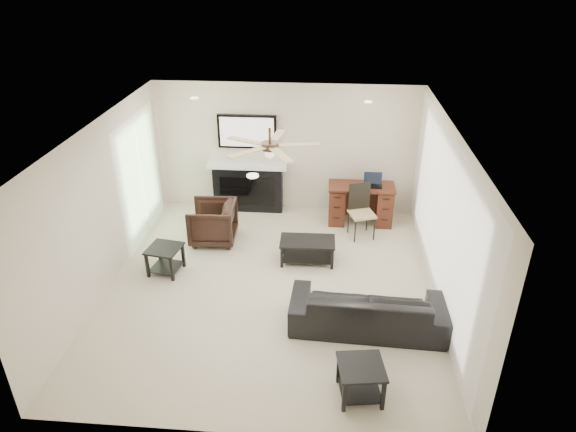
% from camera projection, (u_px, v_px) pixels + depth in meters
% --- Properties ---
extents(room_shell, '(5.50, 5.54, 2.52)m').
position_uv_depth(room_shell, '(284.00, 185.00, 7.23)').
color(room_shell, beige).
rests_on(room_shell, ground).
extents(sofa, '(2.14, 0.92, 0.61)m').
position_uv_depth(sofa, '(368.00, 308.00, 6.96)').
color(sofa, black).
rests_on(sofa, ground).
extents(armchair, '(0.83, 0.81, 0.73)m').
position_uv_depth(armchair, '(213.00, 222.00, 9.02)').
color(armchair, black).
rests_on(armchair, ground).
extents(coffee_table, '(0.91, 0.51, 0.40)m').
position_uv_depth(coffee_table, '(307.00, 251.00, 8.49)').
color(coffee_table, black).
rests_on(coffee_table, ground).
extents(end_table_near, '(0.59, 0.59, 0.45)m').
position_uv_depth(end_table_near, '(360.00, 381.00, 5.91)').
color(end_table_near, black).
rests_on(end_table_near, ground).
extents(end_table_left, '(0.58, 0.58, 0.45)m').
position_uv_depth(end_table_left, '(165.00, 260.00, 8.20)').
color(end_table_left, black).
rests_on(end_table_left, ground).
extents(fireplace_unit, '(1.52, 0.34, 1.91)m').
position_uv_depth(fireplace_unit, '(247.00, 165.00, 9.84)').
color(fireplace_unit, black).
rests_on(fireplace_unit, ground).
extents(desk, '(1.22, 0.56, 0.76)m').
position_uv_depth(desk, '(360.00, 204.00, 9.64)').
color(desk, '#3D170F').
rests_on(desk, ground).
extents(desk_chair, '(0.54, 0.55, 0.97)m').
position_uv_depth(desk_chair, '(362.00, 212.00, 9.10)').
color(desk_chair, black).
rests_on(desk_chair, ground).
extents(laptop, '(0.33, 0.24, 0.23)m').
position_uv_depth(laptop, '(373.00, 181.00, 9.38)').
color(laptop, black).
rests_on(laptop, desk).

